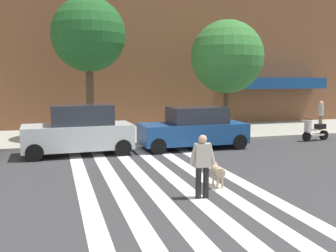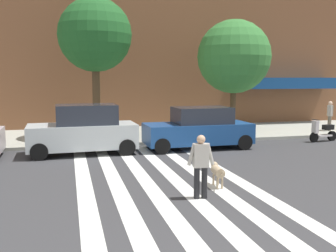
% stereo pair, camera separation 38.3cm
% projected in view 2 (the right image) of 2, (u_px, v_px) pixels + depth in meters
% --- Properties ---
extents(ground_plane, '(160.00, 160.00, 0.00)m').
position_uv_depth(ground_plane, '(160.00, 191.00, 10.51)').
color(ground_plane, '#353538').
extents(sidewalk_far, '(80.00, 6.00, 0.15)m').
position_uv_depth(sidewalk_far, '(116.00, 135.00, 20.33)').
color(sidewalk_far, '#A3A295').
rests_on(sidewalk_far, ground_plane).
extents(crosswalk_stripes, '(4.95, 13.86, 0.01)m').
position_uv_depth(crosswalk_stripes, '(170.00, 190.00, 10.58)').
color(crosswalk_stripes, silver).
rests_on(crosswalk_stripes, ground_plane).
extents(parked_car_behind_first, '(4.34, 2.05, 2.01)m').
position_uv_depth(parked_car_behind_first, '(84.00, 130.00, 15.64)').
color(parked_car_behind_first, '#B5BDBE').
rests_on(parked_car_behind_first, ground_plane).
extents(parked_car_third_in_line, '(4.63, 2.01, 1.81)m').
position_uv_depth(parked_car_third_in_line, '(199.00, 129.00, 16.86)').
color(parked_car_third_in_line, navy).
rests_on(parked_car_third_in_line, ground_plane).
extents(parked_scooter, '(1.63, 0.57, 1.11)m').
position_uv_depth(parked_scooter, '(323.00, 132.00, 18.76)').
color(parked_scooter, black).
rests_on(parked_scooter, ground_plane).
extents(street_tree_nearest, '(3.56, 3.56, 6.77)m').
position_uv_depth(street_tree_nearest, '(95.00, 36.00, 18.65)').
color(street_tree_nearest, '#4C3823').
rests_on(street_tree_nearest, sidewalk_far).
extents(street_tree_middle, '(3.85, 3.85, 5.96)m').
position_uv_depth(street_tree_middle, '(234.00, 57.00, 20.26)').
color(street_tree_middle, '#4C3823').
rests_on(street_tree_middle, sidewalk_far).
extents(pedestrian_dog_walker, '(0.71, 0.28, 1.64)m').
position_uv_depth(pedestrian_dog_walker, '(201.00, 163.00, 9.77)').
color(pedestrian_dog_walker, black).
rests_on(pedestrian_dog_walker, ground_plane).
extents(dog_on_leash, '(0.32, 0.97, 0.65)m').
position_uv_depth(dog_on_leash, '(217.00, 171.00, 10.93)').
color(dog_on_leash, tan).
rests_on(dog_on_leash, ground_plane).
extents(pedestrian_bystander, '(0.38, 0.68, 1.64)m').
position_uv_depth(pedestrian_bystander, '(330.00, 114.00, 21.56)').
color(pedestrian_bystander, '#6B6051').
rests_on(pedestrian_bystander, sidewalk_far).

